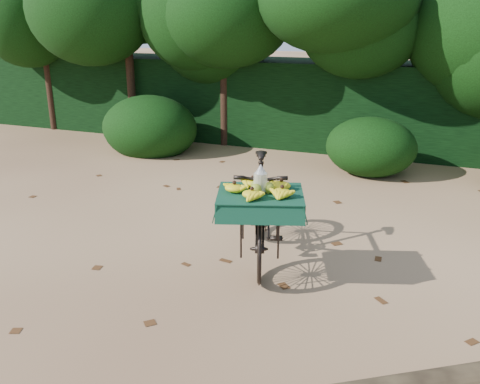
% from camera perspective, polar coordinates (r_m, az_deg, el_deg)
% --- Properties ---
extents(ground, '(80.00, 80.00, 0.00)m').
position_cam_1_polar(ground, '(5.94, -6.50, -7.64)').
color(ground, tan).
rests_on(ground, ground).
extents(vendor_bicycle, '(1.30, 2.06, 1.20)m').
position_cam_1_polar(vendor_bicycle, '(5.73, 2.30, -1.88)').
color(vendor_bicycle, black).
rests_on(vendor_bicycle, ground).
extents(hedge_backdrop, '(26.00, 1.80, 1.80)m').
position_cam_1_polar(hedge_backdrop, '(11.40, 8.46, 9.85)').
color(hedge_backdrop, black).
rests_on(hedge_backdrop, ground).
extents(tree_row, '(14.50, 2.00, 4.00)m').
position_cam_1_polar(tree_row, '(10.68, 4.19, 15.35)').
color(tree_row, black).
rests_on(tree_row, ground).
extents(bush_clumps, '(8.80, 1.70, 0.90)m').
position_cam_1_polar(bush_clumps, '(9.46, 8.43, 5.25)').
color(bush_clumps, black).
rests_on(bush_clumps, ground).
extents(leaf_litter, '(7.00, 7.30, 0.01)m').
position_cam_1_polar(leaf_litter, '(6.46, -3.80, -5.24)').
color(leaf_litter, '#4E2D15').
rests_on(leaf_litter, ground).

